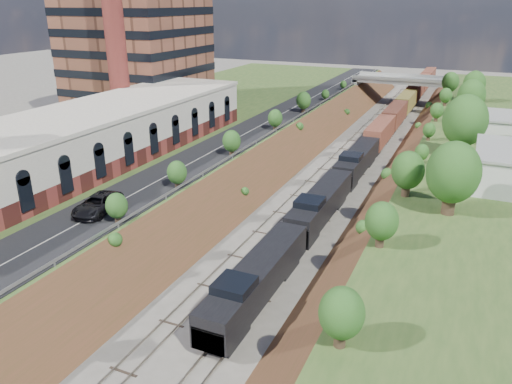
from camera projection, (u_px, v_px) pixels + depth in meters
name	position (u px, v px, depth m)	size (l,w,h in m)	color
platform_left	(154.00, 139.00, 87.70)	(44.00, 180.00, 5.00)	#345221
embankment_left	(269.00, 168.00, 80.26)	(7.07, 180.00, 7.07)	brown
embankment_right	(409.00, 188.00, 71.91)	(7.07, 180.00, 7.07)	brown
rail_left_track	(319.00, 175.00, 77.04)	(1.58, 180.00, 0.18)	gray
rail_right_track	(352.00, 179.00, 75.06)	(1.58, 180.00, 0.18)	gray
road	(243.00, 135.00, 80.15)	(8.00, 180.00, 0.10)	black
guardrail	(266.00, 135.00, 78.24)	(0.10, 171.00, 0.70)	#99999E
commercial_building	(84.00, 138.00, 64.89)	(14.30, 62.30, 7.00)	maroon
smokestack	(112.00, 2.00, 77.33)	(3.20, 3.20, 40.00)	maroon
overpass	(402.00, 86.00, 127.15)	(24.50, 8.30, 7.40)	gray
white_building_far	(507.00, 129.00, 76.84)	(8.00, 10.00, 3.60)	silver
tree_right_large	(453.00, 173.00, 49.21)	(5.25, 5.25, 7.61)	#473323
tree_left_crest	(87.00, 222.00, 43.93)	(2.45, 2.45, 3.55)	#473323
freight_train	(394.00, 116.00, 104.19)	(3.01, 153.59, 4.55)	black
suv	(97.00, 204.00, 50.62)	(2.93, 6.35, 1.76)	black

